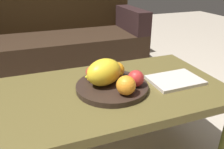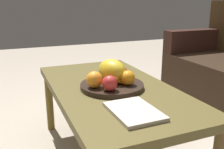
# 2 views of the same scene
# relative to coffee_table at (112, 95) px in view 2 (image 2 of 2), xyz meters

# --- Properties ---
(coffee_table) EXTENTS (1.13, 0.60, 0.46)m
(coffee_table) POSITION_rel_coffee_table_xyz_m (0.00, 0.00, 0.00)
(coffee_table) COLOR brown
(coffee_table) RESTS_ON ground_plane
(fruit_bowl) EXTENTS (0.33, 0.33, 0.03)m
(fruit_bowl) POSITION_rel_coffee_table_xyz_m (0.02, -0.01, 0.06)
(fruit_bowl) COLOR #2F221B
(fruit_bowl) RESTS_ON coffee_table
(melon_large_front) EXTENTS (0.20, 0.17, 0.12)m
(melon_large_front) POSITION_rel_coffee_table_xyz_m (-0.01, 0.01, 0.14)
(melon_large_front) COLOR yellow
(melon_large_front) RESTS_ON fruit_bowl
(orange_front) EXTENTS (0.08, 0.08, 0.08)m
(orange_front) POSITION_rel_coffee_table_xyz_m (0.07, 0.06, 0.11)
(orange_front) COLOR orange
(orange_front) RESTS_ON fruit_bowl
(orange_left) EXTENTS (0.08, 0.08, 0.08)m
(orange_left) POSITION_rel_coffee_table_xyz_m (0.05, -0.11, 0.12)
(orange_left) COLOR orange
(orange_left) RESTS_ON fruit_bowl
(apple_front) EXTENTS (0.08, 0.08, 0.08)m
(apple_front) POSITION_rel_coffee_table_xyz_m (0.12, -0.06, 0.11)
(apple_front) COLOR red
(apple_front) RESTS_ON fruit_bowl
(apple_right) EXTENTS (0.06, 0.06, 0.06)m
(apple_right) POSITION_rel_coffee_table_xyz_m (-0.04, 0.08, 0.11)
(apple_right) COLOR red
(apple_right) RESTS_ON fruit_bowl
(banana_bunch) EXTENTS (0.18, 0.15, 0.06)m
(banana_bunch) POSITION_rel_coffee_table_xyz_m (-0.00, 0.04, 0.10)
(banana_bunch) COLOR yellow
(banana_bunch) RESTS_ON fruit_bowl
(magazine) EXTENTS (0.25, 0.18, 0.02)m
(magazine) POSITION_rel_coffee_table_xyz_m (0.35, -0.04, 0.06)
(magazine) COLOR beige
(magazine) RESTS_ON coffee_table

